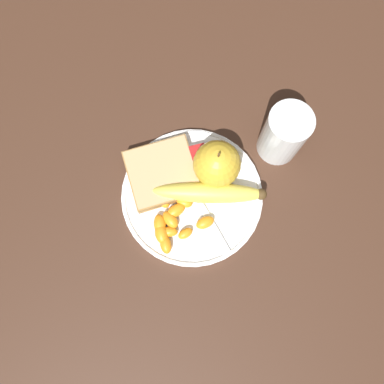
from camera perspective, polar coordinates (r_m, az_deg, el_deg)
ground_plane at (r=0.64m, az=-0.00°, el=-0.70°), size 3.00×3.00×0.00m
plate at (r=0.63m, az=-0.00°, el=-0.53°), size 0.24×0.24×0.01m
juice_glass at (r=0.64m, az=13.73°, el=8.42°), size 0.07×0.07×0.11m
apple at (r=0.60m, az=3.82°, el=4.26°), size 0.08×0.08×0.09m
banana at (r=0.61m, az=2.64°, el=-0.11°), size 0.19×0.09×0.03m
bread_slice at (r=0.63m, az=-4.53°, el=2.87°), size 0.12×0.11×0.02m
fork at (r=0.63m, az=0.56°, el=-0.69°), size 0.06×0.18×0.00m
jam_packet at (r=0.63m, az=0.20°, el=5.12°), size 0.05×0.04×0.02m
orange_segment_0 at (r=0.61m, az=2.01°, el=-4.67°), size 0.03×0.02×0.02m
orange_segment_1 at (r=0.61m, az=-4.69°, el=-6.31°), size 0.02×0.04×0.02m
orange_segment_2 at (r=0.61m, az=-3.49°, el=-6.06°), size 0.03×0.02×0.02m
orange_segment_3 at (r=0.62m, az=-1.16°, el=-1.60°), size 0.03×0.03×0.02m
orange_segment_4 at (r=0.61m, az=-2.47°, el=-2.85°), size 0.04×0.03×0.02m
orange_segment_5 at (r=0.61m, az=-3.31°, el=-4.23°), size 0.03×0.04×0.02m
orange_segment_6 at (r=0.62m, az=-4.47°, el=-1.50°), size 0.03×0.03×0.02m
orange_segment_7 at (r=0.61m, az=-4.94°, el=-4.90°), size 0.02×0.04×0.02m
orange_segment_8 at (r=0.61m, az=-1.02°, el=-6.33°), size 0.03×0.02×0.01m
orange_segment_9 at (r=0.61m, az=-4.03°, el=-7.96°), size 0.02×0.03×0.02m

